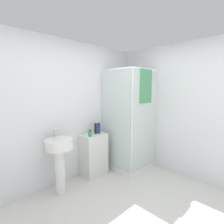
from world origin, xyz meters
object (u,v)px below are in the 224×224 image
object	(u,v)px
sink	(59,155)
shampoo_bottle_blue	(99,128)
soap_dispenser	(90,134)
shampoo_bottle_tall_black	(96,128)

from	to	relation	value
sink	shampoo_bottle_blue	size ratio (longest dim) A/B	5.02
sink	soap_dispenser	distance (m)	0.67
shampoo_bottle_blue	sink	bearing A→B (deg)	-174.44
shampoo_bottle_tall_black	shampoo_bottle_blue	size ratio (longest dim) A/B	1.12
shampoo_bottle_tall_black	sink	bearing A→B (deg)	-172.22
soap_dispenser	shampoo_bottle_tall_black	xyz separation A→B (m)	(0.19, 0.07, 0.06)
sink	soap_dispenser	world-z (taller)	sink
sink	shampoo_bottle_blue	bearing A→B (deg)	5.56
shampoo_bottle_tall_black	shampoo_bottle_blue	world-z (taller)	shampoo_bottle_tall_black
sink	shampoo_bottle_blue	distance (m)	0.93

